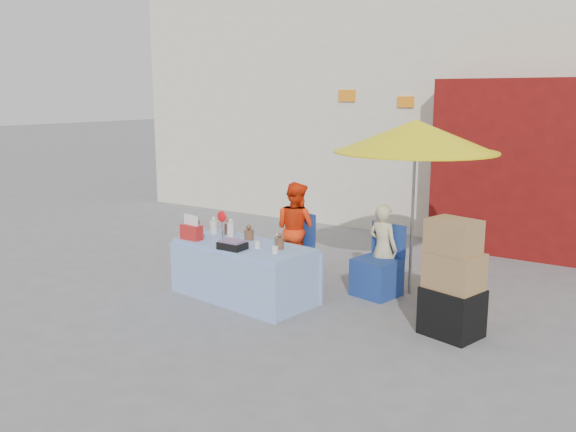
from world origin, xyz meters
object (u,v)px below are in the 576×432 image
Objects in this scene: market_table at (244,270)px; umbrella at (416,137)px; box_stack at (453,283)px; vendor_orange at (296,229)px; vendor_beige at (383,249)px; chair_right at (377,275)px; chair_left at (291,259)px.

market_table is 0.87× the size of umbrella.
market_table is 2.45m from box_stack.
vendor_beige is at bearing -168.63° from vendor_orange.
umbrella reaches higher than vendor_orange.
vendor_orange is at bearing 11.37° from vendor_beige.
umbrella reaches higher than market_table.
vendor_beige is at bearing 102.70° from chair_right.
box_stack reaches higher than chair_left.
chair_left is at bearing -169.58° from umbrella.
vendor_orange is at bearing 102.70° from chair_left.
vendor_beige is 0.92× the size of box_stack.
vendor_orange is 0.60× the size of umbrella.
umbrella reaches higher than chair_right.
chair_right is at bearing 44.70° from market_table.
vendor_beige is at bearing 17.53° from chair_left.
chair_left is 1.25m from chair_right.
market_table is 2.54m from umbrella.
umbrella is at bearing 130.57° from box_stack.
market_table is at bearing -174.06° from box_stack.
chair_right is 0.68× the size of vendor_orange.
vendor_beige is (-0.00, 0.13, 0.29)m from chair_right.
umbrella reaches higher than chair_left.
market_table is 1.60m from chair_right.
chair_left is 0.72× the size of box_stack.
chair_left is 0.78× the size of vendor_beige.
chair_left is at bearing 96.10° from market_table.
chair_right is at bearing 102.70° from vendor_beige.
chair_left is 0.40m from vendor_orange.
chair_left is at bearing -168.63° from chair_right.
vendor_beige is at bearing 143.62° from box_stack.
market_table is at bearing -141.25° from umbrella.
box_stack is at bearing -49.43° from umbrella.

